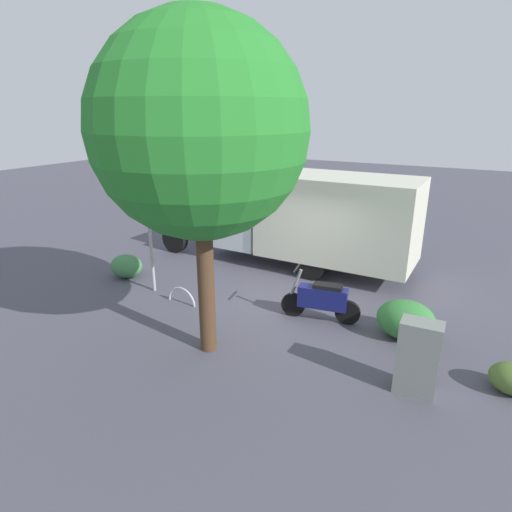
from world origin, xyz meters
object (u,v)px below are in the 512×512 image
object	(u,v)px
motorcycle	(322,299)
bike_rack_hoop	(182,303)
box_truck_near	(307,216)
stop_sign	(148,214)
street_tree	(200,131)
utility_cabinet	(418,358)

from	to	relation	value
motorcycle	bike_rack_hoop	xyz separation A→B (m)	(3.35, 0.85, -0.52)
box_truck_near	stop_sign	bearing A→B (deg)	54.11
stop_sign	street_tree	bearing A→B (deg)	150.43
motorcycle	utility_cabinet	distance (m)	2.88
street_tree	utility_cabinet	distance (m)	5.29
utility_cabinet	motorcycle	bearing A→B (deg)	-35.95
motorcycle	stop_sign	world-z (taller)	stop_sign
utility_cabinet	bike_rack_hoop	bearing A→B (deg)	-8.44
box_truck_near	utility_cabinet	bearing A→B (deg)	130.28
utility_cabinet	bike_rack_hoop	xyz separation A→B (m)	(5.68, -0.84, -0.66)
box_truck_near	stop_sign	size ratio (longest dim) A/B	2.53
stop_sign	street_tree	size ratio (longest dim) A/B	0.51
street_tree	motorcycle	bearing A→B (deg)	-124.19
box_truck_near	bike_rack_hoop	xyz separation A→B (m)	(1.62, 4.00, -1.58)
motorcycle	street_tree	bearing A→B (deg)	45.66
motorcycle	bike_rack_hoop	distance (m)	3.50
street_tree	utility_cabinet	xyz separation A→B (m)	(-3.86, -0.57, -3.57)
box_truck_near	utility_cabinet	xyz separation A→B (m)	(-4.06, 4.84, -0.92)
stop_sign	utility_cabinet	world-z (taller)	stop_sign
box_truck_near	bike_rack_hoop	distance (m)	4.59
utility_cabinet	street_tree	bearing A→B (deg)	8.44
utility_cabinet	box_truck_near	bearing A→B (deg)	-50.03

